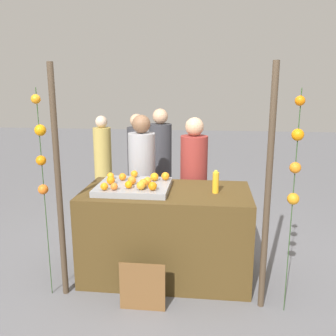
{
  "coord_description": "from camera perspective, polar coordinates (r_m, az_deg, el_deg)",
  "views": [
    {
      "loc": [
        0.43,
        -3.6,
        2.03
      ],
      "look_at": [
        0.0,
        0.15,
        1.14
      ],
      "focal_mm": 39.36,
      "sensor_mm": 36.0,
      "label": 1
    }
  ],
  "objects": [
    {
      "name": "ground_plane",
      "position": [
        4.15,
        -0.24,
        -15.96
      ],
      "size": [
        24.0,
        24.0,
        0.0
      ],
      "primitive_type": "plane",
      "color": "slate"
    },
    {
      "name": "stall_counter",
      "position": [
        3.94,
        -0.25,
        -10.01
      ],
      "size": [
        1.72,
        0.89,
        0.94
      ],
      "primitive_type": "cube",
      "color": "#4C3819",
      "rests_on": "ground_plane"
    },
    {
      "name": "orange_tray",
      "position": [
        3.82,
        -5.3,
        -2.91
      ],
      "size": [
        0.73,
        0.65,
        0.06
      ],
      "primitive_type": "cube",
      "color": "gray",
      "rests_on": "stall_counter"
    },
    {
      "name": "orange_0",
      "position": [
        3.93,
        -0.41,
        -1.28
      ],
      "size": [
        0.09,
        0.09,
        0.09
      ],
      "primitive_type": "sphere",
      "color": "orange",
      "rests_on": "orange_tray"
    },
    {
      "name": "orange_1",
      "position": [
        3.9,
        -2.12,
        -1.37
      ],
      "size": [
        0.09,
        0.09,
        0.09
      ],
      "primitive_type": "sphere",
      "color": "orange",
      "rests_on": "orange_tray"
    },
    {
      "name": "orange_2",
      "position": [
        4.05,
        -5.25,
        -0.92
      ],
      "size": [
        0.08,
        0.08,
        0.08
      ],
      "primitive_type": "sphere",
      "color": "orange",
      "rests_on": "orange_tray"
    },
    {
      "name": "orange_3",
      "position": [
        3.77,
        -3.17,
        -1.97
      ],
      "size": [
        0.08,
        0.08,
        0.08
      ],
      "primitive_type": "sphere",
      "color": "orange",
      "rests_on": "orange_tray"
    },
    {
      "name": "orange_4",
      "position": [
        3.81,
        -8.86,
        -1.89
      ],
      "size": [
        0.09,
        0.09,
        0.09
      ],
      "primitive_type": "sphere",
      "color": "orange",
      "rests_on": "orange_tray"
    },
    {
      "name": "orange_5",
      "position": [
        3.61,
        -8.34,
        -2.85
      ],
      "size": [
        0.07,
        0.07,
        0.07
      ],
      "primitive_type": "sphere",
      "color": "orange",
      "rests_on": "orange_tray"
    },
    {
      "name": "orange_6",
      "position": [
        3.65,
        -6.12,
        -2.58
      ],
      "size": [
        0.08,
        0.08,
        0.08
      ],
      "primitive_type": "sphere",
      "color": "orange",
      "rests_on": "orange_tray"
    },
    {
      "name": "orange_7",
      "position": [
        4.01,
        -8.88,
        -1.23
      ],
      "size": [
        0.07,
        0.07,
        0.07
      ],
      "primitive_type": "sphere",
      "color": "orange",
      "rests_on": "orange_tray"
    },
    {
      "name": "orange_8",
      "position": [
        3.62,
        -9.84,
        -2.84
      ],
      "size": [
        0.08,
        0.08,
        0.08
      ],
      "primitive_type": "sphere",
      "color": "orange",
      "rests_on": "orange_tray"
    },
    {
      "name": "orange_9",
      "position": [
        3.95,
        -7.05,
        -1.36
      ],
      "size": [
        0.08,
        0.08,
        0.08
      ],
      "primitive_type": "sphere",
      "color": "orange",
      "rests_on": "orange_tray"
    },
    {
      "name": "orange_10",
      "position": [
        3.78,
        -5.61,
        -1.93
      ],
      "size": [
        0.09,
        0.09,
        0.09
      ],
      "primitive_type": "sphere",
      "color": "orange",
      "rests_on": "orange_tray"
    },
    {
      "name": "orange_11",
      "position": [
        3.66,
        -3.81,
        -2.38
      ],
      "size": [
        0.09,
        0.09,
        0.09
      ],
      "primitive_type": "sphere",
      "color": "orange",
      "rests_on": "orange_tray"
    },
    {
      "name": "orange_12",
      "position": [
        3.59,
        -4.21,
        -2.71
      ],
      "size": [
        0.09,
        0.09,
        0.09
      ],
      "primitive_type": "sphere",
      "color": "orange",
      "rests_on": "orange_tray"
    },
    {
      "name": "orange_13",
      "position": [
        3.56,
        -2.4,
        -2.82
      ],
      "size": [
        0.09,
        0.09,
        0.09
      ],
      "primitive_type": "sphere",
      "color": "orange",
      "rests_on": "orange_tray"
    },
    {
      "name": "juice_bottle",
      "position": [
        3.7,
        7.39,
        -2.22
      ],
      "size": [
        0.06,
        0.06,
        0.23
      ],
      "color": "gold",
      "rests_on": "stall_counter"
    },
    {
      "name": "chalkboard_sign",
      "position": [
        3.49,
        -3.98,
        -17.93
      ],
      "size": [
        0.42,
        0.03,
        0.47
      ],
      "color": "brown",
      "rests_on": "ground_plane"
    },
    {
      "name": "vendor_left",
      "position": [
        4.59,
        -4.0,
        -2.73
      ],
      "size": [
        0.33,
        0.33,
        1.64
      ],
      "color": "#99999E",
      "rests_on": "ground_plane"
    },
    {
      "name": "vendor_right",
      "position": [
        4.5,
        3.97,
        -3.21
      ],
      "size": [
        0.32,
        0.32,
        1.62
      ],
      "color": "maroon",
      "rests_on": "ground_plane"
    },
    {
      "name": "crowd_person_0",
      "position": [
        6.35,
        -10.03,
        0.88
      ],
      "size": [
        0.3,
        0.3,
        1.48
      ],
      "color": "tan",
      "rests_on": "ground_plane"
    },
    {
      "name": "crowd_person_1",
      "position": [
        5.82,
        -4.73,
        0.24
      ],
      "size": [
        0.31,
        0.31,
        1.55
      ],
      "color": "#333338",
      "rests_on": "ground_plane"
    },
    {
      "name": "crowd_person_2",
      "position": [
        5.48,
        -1.17,
        -0.03
      ],
      "size": [
        0.33,
        0.33,
        1.65
      ],
      "color": "#333338",
      "rests_on": "ground_plane"
    },
    {
      "name": "canopy_post_left",
      "position": [
        3.52,
        -16.59,
        -2.62
      ],
      "size": [
        0.06,
        0.06,
        2.19
      ],
      "primitive_type": "cylinder",
      "color": "#473828",
      "rests_on": "ground_plane"
    },
    {
      "name": "canopy_post_right",
      "position": [
        3.29,
        15.21,
        -3.67
      ],
      "size": [
        0.06,
        0.06,
        2.19
      ],
      "primitive_type": "cylinder",
      "color": "#473828",
      "rests_on": "ground_plane"
    },
    {
      "name": "garland_strand_left",
      "position": [
        3.49,
        -19.12,
        2.73
      ],
      "size": [
        0.11,
        0.11,
        1.98
      ],
      "color": "#2D4C23",
      "rests_on": "ground_plane"
    },
    {
      "name": "garland_strand_right",
      "position": [
        3.2,
        19.2,
        1.25
      ],
      "size": [
        0.11,
        0.11,
        1.98
      ],
      "color": "#2D4C23",
      "rests_on": "ground_plane"
    }
  ]
}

